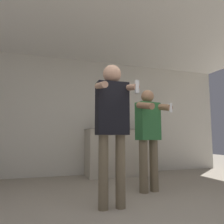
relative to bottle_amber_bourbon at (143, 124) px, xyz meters
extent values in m
cube|color=beige|center=(-1.34, 0.29, 0.16)|extent=(7.00, 0.06, 2.55)
cube|color=silver|center=(-1.34, -1.27, 1.46)|extent=(7.00, 3.58, 0.05)
cube|color=#BCB29E|center=(-0.59, -0.04, -0.63)|extent=(1.42, 0.60, 0.97)
cube|color=#676256|center=(-0.59, -0.04, -0.14)|extent=(1.45, 0.63, 0.01)
cylinder|color=#194723|center=(0.00, 0.00, -0.02)|extent=(0.09, 0.09, 0.23)
cylinder|color=#194723|center=(0.00, 0.00, 0.14)|extent=(0.04, 0.04, 0.09)
sphere|color=black|center=(0.00, 0.00, 0.19)|extent=(0.04, 0.04, 0.04)
cylinder|color=silver|center=(-0.57, 0.00, -0.01)|extent=(0.09, 0.09, 0.24)
cylinder|color=silver|center=(-0.57, 0.00, 0.15)|extent=(0.03, 0.03, 0.09)
sphere|color=#B29933|center=(-0.57, 0.00, 0.19)|extent=(0.04, 0.04, 0.04)
cylinder|color=#563314|center=(-1.02, 0.00, -0.03)|extent=(0.09, 0.09, 0.20)
cylinder|color=#563314|center=(-1.02, 0.00, 0.10)|extent=(0.04, 0.04, 0.06)
sphere|color=maroon|center=(-1.02, 0.00, 0.14)|extent=(0.04, 0.04, 0.04)
cylinder|color=#75664C|center=(-1.52, -2.05, -0.69)|extent=(0.12, 0.12, 0.84)
cylinder|color=#75664C|center=(-1.31, -2.06, -0.69)|extent=(0.12, 0.12, 0.84)
cube|color=black|center=(-1.41, -2.05, 0.04)|extent=(0.38, 0.21, 0.63)
sphere|color=tan|center=(-1.41, -2.05, 0.46)|extent=(0.22, 0.22, 0.22)
cylinder|color=tan|center=(-1.60, -2.22, 0.27)|extent=(0.08, 0.36, 0.13)
cylinder|color=tan|center=(-1.24, -2.23, 0.27)|extent=(0.08, 0.36, 0.13)
cube|color=white|center=(-1.24, -2.40, 0.24)|extent=(0.04, 0.04, 0.14)
cylinder|color=#75664C|center=(-0.74, -1.51, -0.73)|extent=(0.13, 0.13, 0.77)
cylinder|color=#75664C|center=(-0.55, -1.48, -0.73)|extent=(0.13, 0.13, 0.77)
cube|color=#2D6B38|center=(-0.65, -1.49, -0.06)|extent=(0.38, 0.26, 0.58)
sphere|color=#9E7051|center=(-0.65, -1.49, 0.33)|extent=(0.20, 0.20, 0.20)
cylinder|color=#9E7051|center=(-0.78, -1.68, 0.15)|extent=(0.15, 0.35, 0.15)
cylinder|color=#9E7051|center=(-0.45, -1.62, 0.15)|extent=(0.15, 0.35, 0.15)
cube|color=white|center=(-0.43, -1.78, 0.12)|extent=(0.04, 0.04, 0.14)
camera|label=1|loc=(-2.21, -4.51, -0.30)|focal=35.00mm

